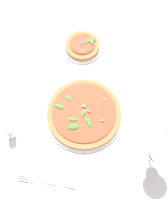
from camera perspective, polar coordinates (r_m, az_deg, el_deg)
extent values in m
plane|color=silver|center=(0.92, 1.65, -1.39)|extent=(6.00, 6.00, 0.00)
cylinder|color=white|center=(0.92, 0.00, -0.54)|extent=(0.33, 0.33, 0.01)
cylinder|color=#AD7542|center=(0.90, 0.00, -0.21)|extent=(0.31, 0.31, 0.02)
cylinder|color=#C64728|center=(0.89, 0.00, 0.07)|extent=(0.26, 0.26, 0.01)
ellipsoid|color=#468534|center=(0.90, -0.07, 1.70)|extent=(0.03, 0.02, 0.01)
ellipsoid|color=#417C2E|center=(0.87, -2.78, -3.83)|extent=(0.04, 0.03, 0.01)
ellipsoid|color=#3C8833|center=(0.91, -4.14, 3.64)|extent=(0.03, 0.03, 0.01)
ellipsoid|color=#3F832E|center=(0.90, -6.46, 1.48)|extent=(0.05, 0.04, 0.01)
ellipsoid|color=#3A8B32|center=(0.87, 1.20, -2.65)|extent=(0.03, 0.05, 0.01)
ellipsoid|color=#3E8B37|center=(0.88, -0.19, -0.20)|extent=(0.03, 0.03, 0.01)
ellipsoid|color=#428E33|center=(0.88, -2.89, -1.93)|extent=(0.04, 0.02, 0.01)
cube|color=#EFE5C6|center=(0.91, 5.39, 3.23)|extent=(0.01, 0.01, 0.00)
cube|color=#EFE5C6|center=(0.88, 1.20, 0.31)|extent=(0.01, 0.01, 0.01)
cube|color=#EFE5C6|center=(0.88, 0.27, 0.20)|extent=(0.00, 0.01, 0.00)
cube|color=#EFE5C6|center=(0.89, 0.09, 1.47)|extent=(0.01, 0.01, 0.01)
cube|color=#EFE5C6|center=(0.87, 4.93, -2.21)|extent=(0.01, 0.01, 0.01)
cylinder|color=white|center=(1.08, -0.42, 16.46)|extent=(0.18, 0.18, 0.01)
cylinder|color=#AD7542|center=(1.07, -0.43, 16.95)|extent=(0.16, 0.16, 0.02)
cylinder|color=#C64728|center=(1.06, -0.43, 17.35)|extent=(0.12, 0.12, 0.01)
ellipsoid|color=#468B33|center=(1.07, 1.03, 18.01)|extent=(0.03, 0.03, 0.01)
ellipsoid|color=#417D32|center=(1.07, 1.84, 18.27)|extent=(0.05, 0.03, 0.01)
cube|color=#EFE5C6|center=(1.06, 2.19, 17.68)|extent=(0.01, 0.01, 0.01)
cube|color=#EFE5C6|center=(1.06, -0.59, 17.74)|extent=(0.01, 0.01, 0.01)
cube|color=#EFE5C6|center=(1.06, 2.07, 17.91)|extent=(0.00, 0.01, 0.00)
cube|color=#EFE5C6|center=(1.03, -0.40, 15.74)|extent=(0.00, 0.01, 0.01)
cylinder|color=white|center=(0.91, 16.57, -11.78)|extent=(0.08, 0.08, 0.00)
cylinder|color=white|center=(0.87, 17.36, -11.27)|extent=(0.01, 0.01, 0.08)
cone|color=white|center=(0.79, 19.05, -10.18)|extent=(0.09, 0.09, 0.08)
cylinder|color=maroon|center=(0.81, 18.56, -10.50)|extent=(0.05, 0.05, 0.03)
cube|color=white|center=(0.87, -9.27, -17.69)|extent=(0.17, 0.14, 0.01)
cube|color=silver|center=(0.86, -7.15, -18.11)|extent=(0.13, 0.06, 0.00)
cube|color=silver|center=(0.88, -13.81, -16.67)|extent=(0.03, 0.03, 0.00)
cube|color=silver|center=(0.89, -15.49, -15.67)|extent=(0.04, 0.02, 0.00)
cube|color=silver|center=(0.89, -15.64, -16.23)|extent=(0.04, 0.02, 0.00)
cube|color=silver|center=(0.89, -15.80, -16.80)|extent=(0.04, 0.02, 0.00)
cylinder|color=silver|center=(0.92, -18.66, -5.39)|extent=(0.03, 0.03, 0.06)
cylinder|color=#B7B7BF|center=(0.89, -19.30, -4.78)|extent=(0.03, 0.03, 0.01)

